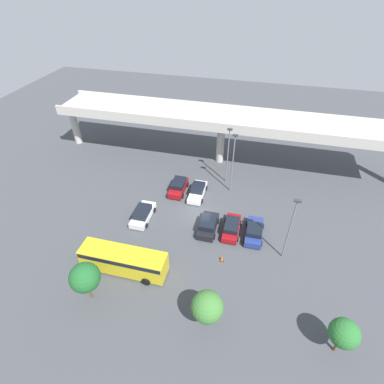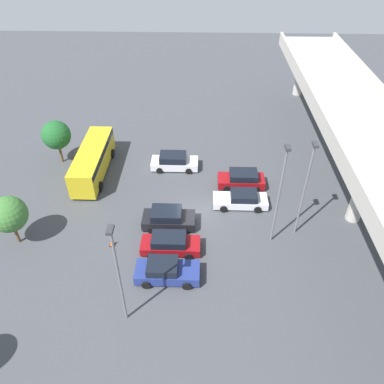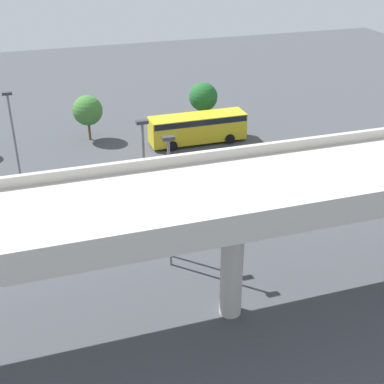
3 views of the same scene
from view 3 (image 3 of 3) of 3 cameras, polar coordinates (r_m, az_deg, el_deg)
ground_plane at (r=40.88m, az=-3.04°, el=-0.67°), size 109.06×109.06×0.00m
highway_overpass at (r=26.05m, az=4.56°, el=-0.85°), size 52.08×6.91×8.24m
parked_car_0 at (r=44.31m, az=5.11°, el=2.70°), size 2.17×4.68×1.61m
parked_car_1 at (r=37.93m, az=4.98°, el=-1.80°), size 2.13×4.35×1.62m
parked_car_2 at (r=37.29m, az=0.81°, el=-2.44°), size 2.10×4.78×1.43m
parked_car_3 at (r=41.93m, az=-5.50°, el=1.18°), size 2.25×4.35×1.62m
parked_car_4 at (r=41.21m, az=-9.19°, el=0.34°), size 2.04×4.59×1.49m
parked_car_5 at (r=41.03m, az=-12.89°, el=-0.14°), size 2.15×4.62×1.55m
shuttle_bus at (r=50.42m, az=0.60°, el=7.02°), size 9.09×2.68×2.69m
lamp_post_near_aisle at (r=30.86m, az=-2.41°, el=-0.21°), size 0.70×0.35×8.52m
lamp_post_mid_lot at (r=32.39m, az=-5.07°, el=1.43°), size 0.70×0.35×8.83m
lamp_post_by_overpass at (r=41.51m, az=-18.45°, el=5.60°), size 0.70×0.35×8.16m
tree_front_left at (r=53.94m, az=1.21°, el=10.11°), size 2.86×2.86×4.56m
tree_front_centre at (r=51.59m, az=-11.08°, el=8.53°), size 2.82×2.82×4.34m
traffic_cone at (r=45.56m, az=-9.68°, el=2.53°), size 0.44×0.44×0.70m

